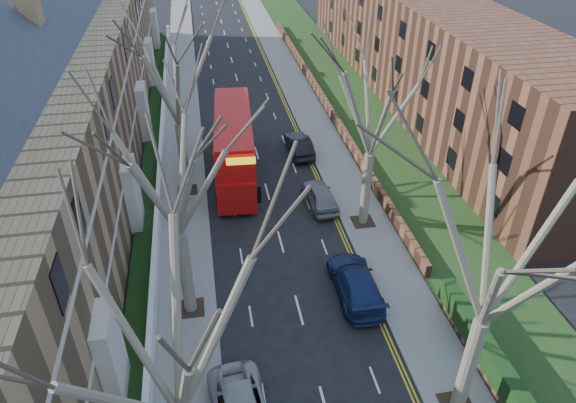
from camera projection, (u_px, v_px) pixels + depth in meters
pavement_left at (182, 127)px, 46.27m from camera, size 3.00×102.00×0.12m
pavement_right at (312, 117)px, 48.03m from camera, size 3.00×102.00×0.12m
terrace_left at (63, 112)px, 35.56m from camera, size 9.70×78.00×13.60m
flats_right at (419, 45)px, 50.25m from camera, size 13.97×54.00×10.00m
front_wall_left at (160, 166)px, 39.16m from camera, size 0.30×78.00×1.00m
grass_verge_right at (359, 113)px, 48.64m from camera, size 6.00×102.00×0.06m
tree_left_mid at (163, 323)px, 14.01m from camera, size 10.50×10.50×14.71m
tree_left_far at (169, 159)px, 22.38m from camera, size 10.15×10.15×14.22m
tree_left_dist at (171, 63)px, 32.03m from camera, size 10.50×10.50×14.71m
tree_right_mid at (508, 235)px, 17.32m from camera, size 10.50×10.50×14.71m
tree_right_far at (376, 91)px, 28.96m from camera, size 10.15×10.15×14.22m
double_decker_bus at (234, 147)px, 37.96m from camera, size 3.52×11.79×4.84m
car_right_near at (356, 283)px, 28.11m from camera, size 2.32×5.57×1.61m
car_right_mid at (320, 196)px, 35.48m from camera, size 2.00×4.54×1.52m
car_right_far at (299, 145)px, 41.82m from camera, size 1.81×4.68×1.52m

